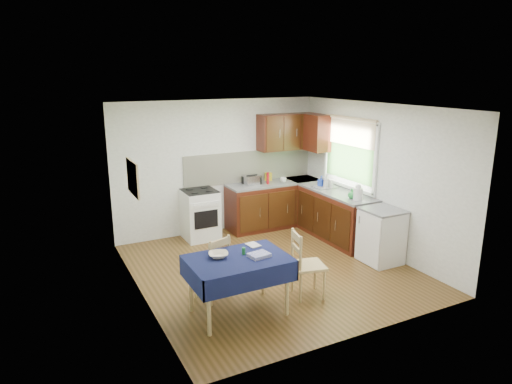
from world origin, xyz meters
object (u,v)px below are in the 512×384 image
kettle (358,193)px  chair_near (305,262)px  toaster (252,180)px  sandwich_press (252,180)px  chair_far (214,266)px  dining_table (238,266)px  dish_rack (325,186)px

kettle → chair_near: bearing=-148.8°
toaster → sandwich_press: bearing=88.2°
chair_far → toaster: (1.71, 2.28, 0.52)m
dining_table → chair_near: size_ratio=1.33×
dining_table → dish_rack: (2.71, 1.97, 0.28)m
chair_far → chair_near: 1.23m
sandwich_press → dish_rack: dish_rack is taller
dining_table → chair_far: chair_far is taller
chair_near → kettle: bearing=-45.9°
dish_rack → chair_far: bearing=-151.7°
chair_near → dish_rack: 2.65m
dining_table → chair_far: size_ratio=1.38×
toaster → kettle: (1.12, -1.74, 0.03)m
chair_near → kettle: size_ratio=3.50×
toaster → sandwich_press: size_ratio=0.87×
toaster → kettle: 2.07m
chair_near → sandwich_press: (0.61, 2.84, 0.49)m
chair_far → sandwich_press: bearing=-146.9°
chair_near → toaster: 2.87m
toaster → kettle: bearing=-36.5°
dish_rack → kettle: (-0.01, -0.94, 0.09)m
chair_far → sandwich_press: (1.74, 2.35, 0.51)m
chair_near → sandwich_press: size_ratio=3.08×
sandwich_press → dish_rack: size_ratio=0.74×
chair_near → kettle: (1.70, 1.03, 0.52)m
toaster → dish_rack: 1.39m
dining_table → chair_far: 0.54m
sandwich_press → chair_far: bearing=-109.1°
chair_far → kettle: 2.93m
dish_rack → kettle: 0.94m
chair_near → sandwich_press: sandwich_press is taller
toaster → kettle: size_ratio=0.99×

